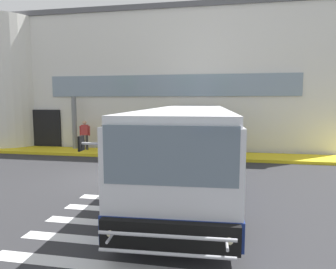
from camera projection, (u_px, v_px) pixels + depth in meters
The scene contains 9 objects.
ground_plane at pixel (115, 177), 11.59m from camera, with size 80.00×90.00×0.02m, color #2B2B2D.
bay_paint_stripes at pixel (133, 225), 7.13m from camera, with size 4.40×3.96×0.01m.
terminal_building at pixel (160, 85), 22.58m from camera, with size 22.04×13.80×8.30m.
boarding_curb at pixel (146, 154), 16.27m from camera, with size 24.24×2.00×0.15m, color yellow.
entry_support_column at pixel (74, 123), 17.49m from camera, with size 0.28×0.28×3.04m, color slate.
bus_main_foreground at pixel (190, 146), 10.75m from camera, with size 3.16×12.00×2.70m.
passenger_near_column at pixel (85, 134), 17.08m from camera, with size 0.58×0.30×1.68m.
passenger_by_doorway at pixel (106, 133), 16.85m from camera, with size 0.53×0.49×1.68m.
safety_bollard_yellow at pixel (170, 151), 14.79m from camera, with size 0.18×0.18×0.90m, color yellow.
Camera 1 is at (4.08, -10.77, 2.97)m, focal length 31.90 mm.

